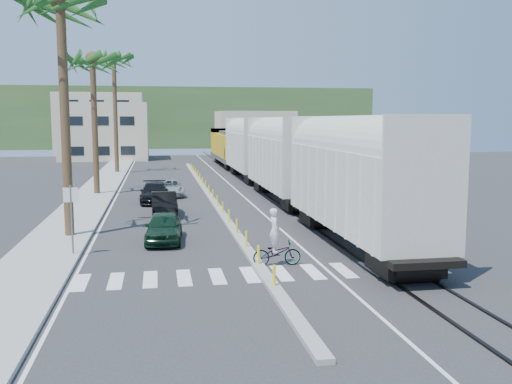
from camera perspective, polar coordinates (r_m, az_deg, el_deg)
ground at (r=23.16m, az=-0.20°, el=-6.91°), size 140.00×140.00×0.00m
sidewalk at (r=47.71m, az=-15.49°, el=0.26°), size 3.00×90.00×0.15m
rails at (r=51.21m, az=0.05°, el=0.93°), size 1.56×100.00×0.06m
median at (r=42.64m, az=-4.71°, el=-0.29°), size 0.45×60.00×0.85m
crosswalk at (r=21.26m, az=0.71°, el=-8.20°), size 14.00×2.20×0.01m
lane_markings at (r=47.51m, az=-7.85°, el=0.34°), size 9.42×90.00×0.01m
freight_train at (r=45.61m, az=1.24°, el=3.78°), size 3.00×60.94×5.85m
palm_trees at (r=45.34m, az=-15.73°, el=13.50°), size 3.50×37.20×13.75m
street_sign at (r=24.68m, az=-17.99°, el=-1.72°), size 0.60×0.08×3.00m
buildings at (r=93.84m, az=-11.55°, el=6.31°), size 38.00×27.00×10.00m
hillside at (r=122.20m, az=-8.17°, el=7.34°), size 80.00×20.00×12.00m
car_lead at (r=26.93m, az=-9.19°, el=-3.49°), size 2.15×4.27×1.38m
car_second at (r=34.34m, az=-9.17°, el=-1.18°), size 1.62×4.21×1.37m
car_third at (r=39.80m, az=-10.13°, el=-0.06°), size 1.99×4.72×1.36m
car_rear at (r=43.02m, az=-8.67°, el=0.42°), size 2.37×4.54×1.22m
cyclist at (r=22.35m, az=2.04°, el=-5.52°), size 0.82×1.92×2.27m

